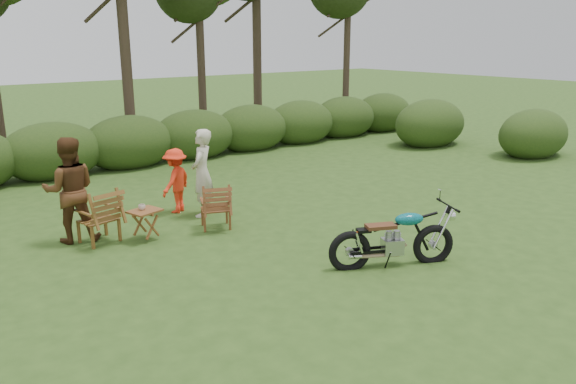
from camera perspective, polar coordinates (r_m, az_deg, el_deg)
ground at (r=8.69m, az=7.98°, el=-7.81°), size 80.00×80.00×0.00m
tree_line at (r=16.50m, az=-16.06°, el=16.29°), size 22.52×11.62×8.14m
motorcycle at (r=8.92m, az=10.44°, el=-7.29°), size 2.04×1.48×1.10m
lawn_chair_right at (r=10.51m, az=-7.30°, el=-3.60°), size 0.77×0.77×0.85m
lawn_chair_left at (r=10.25m, az=-18.53°, el=-4.82°), size 0.77×0.77×0.95m
side_table at (r=10.04m, az=-14.26°, el=-3.26°), size 0.62×0.56×0.54m
cup at (r=9.98m, az=-14.63°, el=-1.50°), size 0.15×0.15×0.09m
adult_a at (r=11.26m, az=-8.55°, el=-2.34°), size 0.74×0.73×1.72m
adult_b at (r=10.45m, az=-20.80°, el=-4.64°), size 1.06×0.94×1.82m
child at (r=11.58m, az=-11.17°, el=-1.97°), size 0.96×0.86×1.30m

